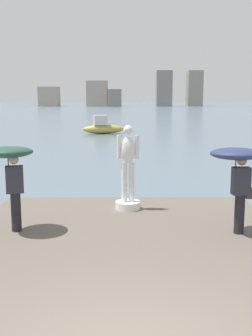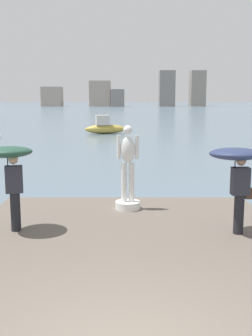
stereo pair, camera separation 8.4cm
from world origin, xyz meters
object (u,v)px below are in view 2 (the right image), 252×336
at_px(boat_far, 105,127).
at_px(onlooker_right, 237,164).
at_px(onlooker_left, 9,162).
at_px(statue_white_figure, 128,177).

bearing_deg(boat_far, onlooker_right, -81.66).
bearing_deg(onlooker_right, onlooker_left, 177.92).
xyz_separation_m(onlooker_left, onlooker_right, (4.96, -0.18, -0.01)).
relative_size(onlooker_left, boat_far, 0.49).
xyz_separation_m(onlooker_right, boat_far, (-4.30, 29.36, -1.37)).
bearing_deg(boat_far, onlooker_left, -91.29).
distance_m(onlooker_left, onlooker_right, 4.96).
height_order(statue_white_figure, onlooker_left, statue_white_figure).
xyz_separation_m(statue_white_figure, onlooker_left, (-2.62, -1.84, 0.69)).
bearing_deg(statue_white_figure, boat_far, 94.11).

